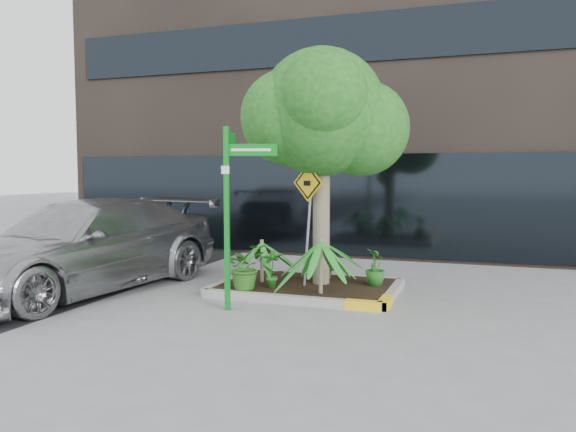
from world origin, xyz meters
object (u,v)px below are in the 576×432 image
(parked_car, at_px, (84,245))
(street_sign_post, at_px, (231,197))
(tree, at_px, (322,112))
(cattle_sign, at_px, (308,204))

(parked_car, relative_size, street_sign_post, 2.00)
(tree, bearing_deg, cattle_sign, -121.67)
(parked_car, xyz_separation_m, street_sign_post, (3.24, -0.41, 0.97))
(street_sign_post, bearing_deg, parked_car, 157.89)
(tree, relative_size, street_sign_post, 1.54)
(tree, distance_m, cattle_sign, 1.71)
(street_sign_post, distance_m, cattle_sign, 1.77)
(parked_car, height_order, street_sign_post, street_sign_post)
(tree, xyz_separation_m, parked_car, (-4.24, -1.44, -2.48))
(parked_car, bearing_deg, tree, 28.65)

